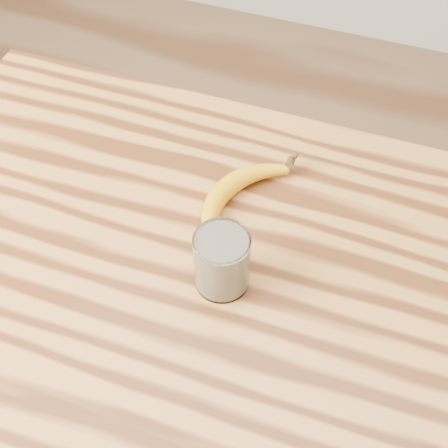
% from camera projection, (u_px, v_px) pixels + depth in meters
% --- Properties ---
extents(room, '(4.04, 4.04, 2.70)m').
position_uv_depth(room, '(210.00, 27.00, 0.60)').
color(room, brown).
rests_on(room, ground).
extents(table, '(1.20, 0.80, 0.90)m').
position_uv_depth(table, '(216.00, 323.00, 1.05)').
color(table, '#B87836').
rests_on(table, ground).
extents(smoothie_glass, '(0.08, 0.08, 0.10)m').
position_uv_depth(smoothie_glass, '(222.00, 261.00, 0.91)').
color(smoothie_glass, white).
rests_on(smoothie_glass, table).
extents(banana, '(0.20, 0.31, 0.04)m').
position_uv_depth(banana, '(226.00, 188.00, 1.04)').
color(banana, orange).
rests_on(banana, table).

